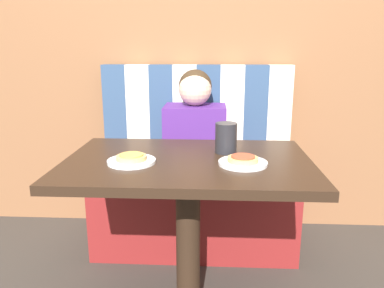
{
  "coord_description": "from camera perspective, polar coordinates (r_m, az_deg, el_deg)",
  "views": [
    {
      "loc": [
        0.09,
        -1.4,
        1.12
      ],
      "look_at": [
        0.0,
        0.31,
        0.68
      ],
      "focal_mm": 35.0,
      "sensor_mm": 36.0,
      "label": 1
    }
  ],
  "objects": [
    {
      "name": "drinking_cup",
      "position": [
        1.55,
        5.2,
        0.93
      ],
      "size": [
        0.09,
        0.09,
        0.12
      ],
      "color": "#232328",
      "rests_on": "dining_table"
    },
    {
      "name": "booth_seat",
      "position": [
        2.21,
        0.43,
        -9.81
      ],
      "size": [
        1.11,
        0.5,
        0.43
      ],
      "color": "maroon",
      "rests_on": "ground_plane"
    },
    {
      "name": "wall_back",
      "position": [
        2.33,
        0.85,
        18.78
      ],
      "size": [
        7.0,
        0.05,
        2.6
      ],
      "color": "brown",
      "rests_on": "ground_plane"
    },
    {
      "name": "plate_right",
      "position": [
        1.41,
        7.75,
        -2.89
      ],
      "size": [
        0.18,
        0.18,
        0.01
      ],
      "color": "white",
      "rests_on": "dining_table"
    },
    {
      "name": "person",
      "position": [
        2.06,
        0.46,
        2.62
      ],
      "size": [
        0.33,
        0.25,
        0.58
      ],
      "color": "#4C237A",
      "rests_on": "booth_seat"
    },
    {
      "name": "pizza_right",
      "position": [
        1.4,
        7.77,
        -2.26
      ],
      "size": [
        0.11,
        0.11,
        0.02
      ],
      "color": "tan",
      "rests_on": "plate_right"
    },
    {
      "name": "booth_backrest",
      "position": [
        2.26,
        0.7,
        4.42
      ],
      "size": [
        1.11,
        0.09,
        0.6
      ],
      "color": "navy",
      "rests_on": "booth_seat"
    },
    {
      "name": "pizza_left",
      "position": [
        1.43,
        -9.22,
        -2.0
      ],
      "size": [
        0.11,
        0.11,
        0.02
      ],
      "color": "tan",
      "rests_on": "plate_left"
    },
    {
      "name": "plate_left",
      "position": [
        1.43,
        -9.19,
        -2.61
      ],
      "size": [
        0.18,
        0.18,
        0.01
      ],
      "color": "white",
      "rests_on": "dining_table"
    },
    {
      "name": "dining_table",
      "position": [
        1.5,
        -0.63,
        -5.94
      ],
      "size": [
        0.96,
        0.65,
        0.7
      ],
      "color": "black",
      "rests_on": "ground_plane"
    }
  ]
}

